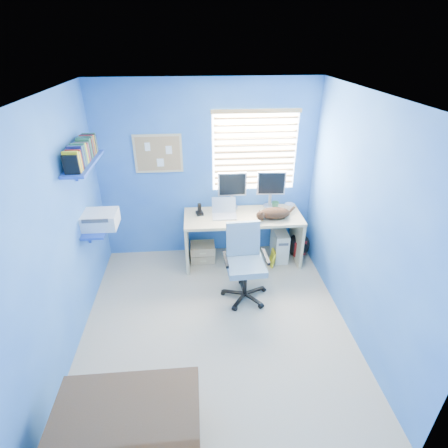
{
  "coord_description": "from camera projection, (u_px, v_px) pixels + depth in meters",
  "views": [
    {
      "loc": [
        -0.16,
        -3.01,
        2.95
      ],
      "look_at": [
        0.15,
        0.65,
        0.95
      ],
      "focal_mm": 28.0,
      "sensor_mm": 36.0,
      "label": 1
    }
  ],
  "objects": [
    {
      "name": "floor",
      "position": [
        216.0,
        323.0,
        4.05
      ],
      "size": [
        3.0,
        3.2,
        0.0
      ],
      "primitive_type": "cube",
      "color": "tan",
      "rests_on": "ground"
    },
    {
      "name": "ceiling",
      "position": [
        213.0,
        97.0,
        2.86
      ],
      "size": [
        3.0,
        3.2,
        0.0
      ],
      "primitive_type": "cube",
      "color": "white",
      "rests_on": "wall_back"
    },
    {
      "name": "wall_back",
      "position": [
        207.0,
        173.0,
        4.85
      ],
      "size": [
        3.0,
        0.01,
        2.5
      ],
      "primitive_type": "cube",
      "color": "blue",
      "rests_on": "ground"
    },
    {
      "name": "wall_front",
      "position": [
        231.0,
        362.0,
        2.06
      ],
      "size": [
        3.0,
        0.01,
        2.5
      ],
      "primitive_type": "cube",
      "color": "blue",
      "rests_on": "ground"
    },
    {
      "name": "wall_left",
      "position": [
        58.0,
        236.0,
        3.34
      ],
      "size": [
        0.01,
        3.2,
        2.5
      ],
      "primitive_type": "cube",
      "color": "blue",
      "rests_on": "ground"
    },
    {
      "name": "wall_right",
      "position": [
        361.0,
        223.0,
        3.57
      ],
      "size": [
        0.01,
        3.2,
        2.5
      ],
      "primitive_type": "cube",
      "color": "blue",
      "rests_on": "ground"
    },
    {
      "name": "desk",
      "position": [
        242.0,
        238.0,
        5.01
      ],
      "size": [
        1.63,
        0.65,
        0.74
      ],
      "primitive_type": "cube",
      "color": "tan",
      "rests_on": "floor"
    },
    {
      "name": "laptop",
      "position": [
        224.0,
        209.0,
        4.76
      ],
      "size": [
        0.34,
        0.27,
        0.22
      ],
      "primitive_type": "cube",
      "rotation": [
        0.0,
        0.0,
        -0.02
      ],
      "color": "silver",
      "rests_on": "desk"
    },
    {
      "name": "monitor_left",
      "position": [
        232.0,
        190.0,
        4.93
      ],
      "size": [
        0.4,
        0.12,
        0.54
      ],
      "primitive_type": "cube",
      "rotation": [
        0.0,
        0.0,
        0.01
      ],
      "color": "silver",
      "rests_on": "desk"
    },
    {
      "name": "monitor_right",
      "position": [
        271.0,
        189.0,
        4.96
      ],
      "size": [
        0.41,
        0.14,
        0.54
      ],
      "primitive_type": "cube",
      "rotation": [
        0.0,
        0.0,
        -0.06
      ],
      "color": "silver",
      "rests_on": "desk"
    },
    {
      "name": "phone",
      "position": [
        199.0,
        209.0,
        4.82
      ],
      "size": [
        0.11,
        0.13,
        0.17
      ],
      "primitive_type": "cube",
      "rotation": [
        0.0,
        0.0,
        0.24
      ],
      "color": "black",
      "rests_on": "desk"
    },
    {
      "name": "mug",
      "position": [
        275.0,
        205.0,
        5.01
      ],
      "size": [
        0.1,
        0.09,
        0.1
      ],
      "primitive_type": "imported",
      "color": "#2A6141",
      "rests_on": "desk"
    },
    {
      "name": "cd_spindle",
      "position": [
        289.0,
        206.0,
        5.02
      ],
      "size": [
        0.13,
        0.13,
        0.07
      ],
      "primitive_type": "cylinder",
      "color": "silver",
      "rests_on": "desk"
    },
    {
      "name": "cat",
      "position": [
        275.0,
        213.0,
        4.73
      ],
      "size": [
        0.47,
        0.35,
        0.15
      ],
      "primitive_type": "ellipsoid",
      "rotation": [
        0.0,
        0.0,
        0.35
      ],
      "color": "black",
      "rests_on": "desk"
    },
    {
      "name": "tower_pc",
      "position": [
        279.0,
        244.0,
        5.15
      ],
      "size": [
        0.19,
        0.44,
        0.45
      ],
      "primitive_type": "cube",
      "rotation": [
        0.0,
        0.0,
        -0.0
      ],
      "color": "beige",
      "rests_on": "floor"
    },
    {
      "name": "drawer_boxes",
      "position": [
        203.0,
        252.0,
        5.13
      ],
      "size": [
        0.35,
        0.28,
        0.27
      ],
      "primitive_type": "cube",
      "color": "tan",
      "rests_on": "floor"
    },
    {
      "name": "yellow_book",
      "position": [
        272.0,
        258.0,
        5.01
      ],
      "size": [
        0.03,
        0.17,
        0.24
      ],
      "primitive_type": "cube",
      "color": "yellow",
      "rests_on": "floor"
    },
    {
      "name": "backpack",
      "position": [
        298.0,
        245.0,
        5.18
      ],
      "size": [
        0.39,
        0.33,
        0.39
      ],
      "primitive_type": "ellipsoid",
      "rotation": [
        0.0,
        0.0,
        0.28
      ],
      "color": "black",
      "rests_on": "floor"
    },
    {
      "name": "bed_corner",
      "position": [
        129.0,
        438.0,
        2.65
      ],
      "size": [
        1.05,
        0.75,
        0.5
      ],
      "primitive_type": "cube",
      "color": "brown",
      "rests_on": "floor"
    },
    {
      "name": "office_chair",
      "position": [
        245.0,
        272.0,
        4.33
      ],
      "size": [
        0.58,
        0.58,
        0.96
      ],
      "color": "black",
      "rests_on": "floor"
    },
    {
      "name": "window_blinds",
      "position": [
        255.0,
        151.0,
        4.73
      ],
      "size": [
        1.15,
        0.05,
        1.1
      ],
      "color": "white",
      "rests_on": "ground"
    },
    {
      "name": "corkboard",
      "position": [
        158.0,
        154.0,
        4.65
      ],
      "size": [
        0.64,
        0.02,
        0.52
      ],
      "color": "tan",
      "rests_on": "ground"
    },
    {
      "name": "wall_shelves",
      "position": [
        90.0,
        187.0,
        3.92
      ],
      "size": [
        0.42,
        0.9,
        1.05
      ],
      "color": "#1E44B1",
      "rests_on": "ground"
    }
  ]
}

